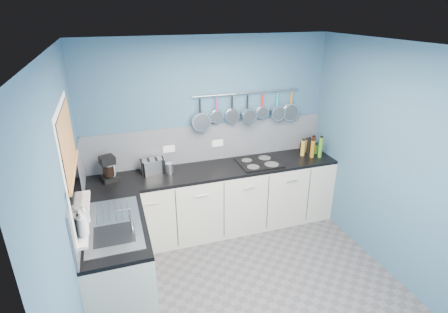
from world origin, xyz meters
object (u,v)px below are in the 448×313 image
paper_towel (109,169)px  hob (259,163)px  soap_bottle_a (82,223)px  soap_bottle_b (83,214)px  canister (169,168)px  toaster (153,166)px  coffee_maker (108,169)px

paper_towel → hob: (1.87, -0.11, -0.13)m
paper_towel → soap_bottle_a: bearing=-100.1°
soap_bottle_b → hob: 2.34m
canister → hob: size_ratio=0.25×
canister → soap_bottle_a: bearing=-126.4°
soap_bottle_a → paper_towel: (0.24, 1.32, -0.13)m
canister → hob: 1.18m
soap_bottle_a → paper_towel: soap_bottle_a is taller
soap_bottle_b → toaster: soap_bottle_b is taller
paper_towel → canister: size_ratio=2.02×
coffee_maker → paper_towel: bearing=35.2°
soap_bottle_a → coffee_maker: size_ratio=0.80×
canister → toaster: bearing=154.1°
paper_towel → toaster: size_ratio=1.02×
paper_towel → toaster: bearing=4.8°
canister → hob: (1.17, -0.06, -0.06)m
coffee_maker → hob: size_ratio=0.56×
soap_bottle_b → paper_towel: soap_bottle_b is taller
coffee_maker → canister: bearing=-21.0°
soap_bottle_a → toaster: soap_bottle_a is taller
paper_towel → canister: bearing=-4.0°
coffee_maker → canister: 0.72m
soap_bottle_a → paper_towel: bearing=79.9°
soap_bottle_b → coffee_maker: 1.12m
paper_towel → hob: paper_towel is taller
soap_bottle_a → paper_towel: 1.35m
soap_bottle_a → coffee_maker: (0.22, 1.30, -0.12)m
toaster → hob: bearing=-23.2°
toaster → canister: bearing=-42.5°
soap_bottle_b → paper_towel: 1.14m
toaster → hob: 1.37m
soap_bottle_a → hob: 2.44m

